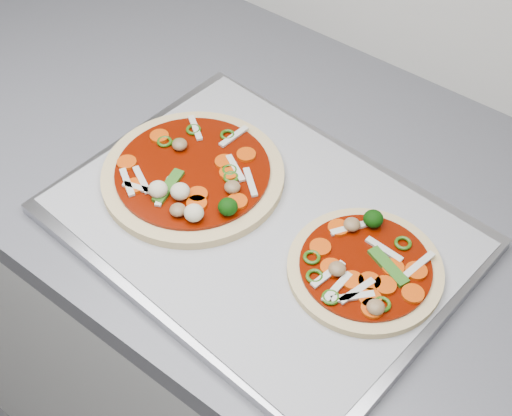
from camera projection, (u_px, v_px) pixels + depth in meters
The scene contains 6 objects.
base_cabinet at pixel (243, 338), 1.31m from camera, with size 3.60×0.60×0.86m, color silver.
countertop at pixel (238, 166), 0.97m from camera, with size 3.60×0.60×0.04m, color #595960.
baking_tray at pixel (261, 226), 0.87m from camera, with size 0.48×0.35×0.02m, color #9A9AA0.
parchment at pixel (261, 221), 0.86m from camera, with size 0.46×0.33×0.00m, color #9E9DA3.
pizza_left at pixel (193, 175), 0.90m from camera, with size 0.23×0.23×0.04m.
pizza_right at pixel (365, 267), 0.80m from camera, with size 0.19×0.19×0.03m.
Camera 1 is at (0.44, 0.77, 1.57)m, focal length 50.00 mm.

